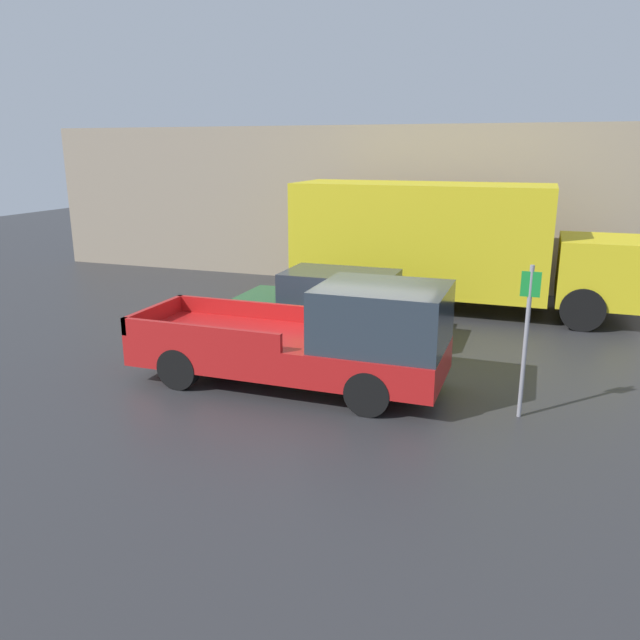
# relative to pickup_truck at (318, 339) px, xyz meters

# --- Properties ---
(ground_plane) EXTENTS (60.00, 60.00, 0.00)m
(ground_plane) POSITION_rel_pickup_truck_xyz_m (0.56, 0.79, -0.94)
(ground_plane) COLOR #2D2D30
(building_wall) EXTENTS (28.00, 0.15, 4.97)m
(building_wall) POSITION_rel_pickup_truck_xyz_m (0.56, 9.40, 1.54)
(building_wall) COLOR gray
(building_wall) RESTS_ON ground
(pickup_truck) EXTENTS (5.78, 2.03, 2.01)m
(pickup_truck) POSITION_rel_pickup_truck_xyz_m (0.00, 0.00, 0.00)
(pickup_truck) COLOR red
(pickup_truck) RESTS_ON ground
(car) EXTENTS (4.60, 1.86, 1.56)m
(car) POSITION_rel_pickup_truck_xyz_m (-0.68, 3.14, -0.14)
(car) COLOR #1E592D
(car) RESTS_ON ground
(delivery_truck) EXTENTS (8.93, 2.50, 3.37)m
(delivery_truck) POSITION_rel_pickup_truck_xyz_m (1.18, 6.75, 0.88)
(delivery_truck) COLOR gold
(delivery_truck) RESTS_ON ground
(parking_sign) EXTENTS (0.30, 0.07, 2.54)m
(parking_sign) POSITION_rel_pickup_truck_xyz_m (3.56, -0.12, 0.48)
(parking_sign) COLOR gray
(parking_sign) RESTS_ON ground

